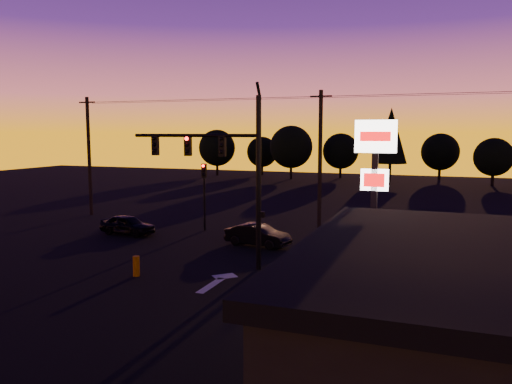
# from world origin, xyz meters

# --- Properties ---
(ground) EXTENTS (120.00, 120.00, 0.00)m
(ground) POSITION_xyz_m (0.00, 0.00, 0.00)
(ground) COLOR black
(ground) RESTS_ON ground
(lane_arrow) EXTENTS (1.20, 3.10, 0.01)m
(lane_arrow) POSITION_xyz_m (0.50, 1.67, 0.01)
(lane_arrow) COLOR beige
(lane_arrow) RESTS_ON ground
(traffic_signal_mast) EXTENTS (6.79, 0.52, 8.58)m
(traffic_signal_mast) POSITION_xyz_m (-0.10, 3.99, 4.94)
(traffic_signal_mast) COLOR black
(traffic_signal_mast) RESTS_ON ground
(secondary_signal) EXTENTS (0.30, 0.31, 4.35)m
(secondary_signal) POSITION_xyz_m (-5.00, 11.49, 2.86)
(secondary_signal) COLOR black
(secondary_signal) RESTS_ON ground
(pylon_sign) EXTENTS (1.50, 0.28, 6.80)m
(pylon_sign) POSITION_xyz_m (7.00, 1.50, 4.91)
(pylon_sign) COLOR black
(pylon_sign) RESTS_ON ground
(utility_pole_0) EXTENTS (1.40, 0.26, 9.00)m
(utility_pole_0) POSITION_xyz_m (-16.00, 14.00, 4.59)
(utility_pole_0) COLOR black
(utility_pole_0) RESTS_ON ground
(utility_pole_1) EXTENTS (1.40, 0.26, 9.00)m
(utility_pole_1) POSITION_xyz_m (2.00, 14.00, 4.59)
(utility_pole_1) COLOR black
(utility_pole_1) RESTS_ON ground
(power_wires) EXTENTS (36.00, 1.22, 0.07)m
(power_wires) POSITION_xyz_m (2.00, 14.00, 8.57)
(power_wires) COLOR black
(power_wires) RESTS_ON ground
(bollard) EXTENTS (0.30, 0.30, 0.90)m
(bollard) POSITION_xyz_m (-3.21, 1.08, 0.45)
(bollard) COLOR #B76E00
(bollard) RESTS_ON ground
(tree_0) EXTENTS (5.36, 5.36, 6.74)m
(tree_0) POSITION_xyz_m (-22.00, 50.00, 4.06)
(tree_0) COLOR black
(tree_0) RESTS_ON ground
(tree_1) EXTENTS (4.54, 4.54, 5.71)m
(tree_1) POSITION_xyz_m (-16.00, 53.00, 3.43)
(tree_1) COLOR black
(tree_1) RESTS_ON ground
(tree_2) EXTENTS (5.77, 5.78, 7.26)m
(tree_2) POSITION_xyz_m (-10.00, 48.00, 4.37)
(tree_2) COLOR black
(tree_2) RESTS_ON ground
(tree_3) EXTENTS (4.95, 4.95, 6.22)m
(tree_3) POSITION_xyz_m (-4.00, 52.00, 3.75)
(tree_3) COLOR black
(tree_3) RESTS_ON ground
(tree_4) EXTENTS (4.18, 4.18, 9.50)m
(tree_4) POSITION_xyz_m (3.00, 49.00, 5.93)
(tree_4) COLOR black
(tree_4) RESTS_ON ground
(tree_5) EXTENTS (4.95, 4.95, 6.22)m
(tree_5) POSITION_xyz_m (9.00, 54.00, 3.75)
(tree_5) COLOR black
(tree_5) RESTS_ON ground
(tree_6) EXTENTS (4.54, 4.54, 5.71)m
(tree_6) POSITION_xyz_m (15.00, 48.00, 3.43)
(tree_6) COLOR black
(tree_6) RESTS_ON ground
(car_left) EXTENTS (3.74, 1.80, 1.23)m
(car_left) POSITION_xyz_m (-8.93, 8.64, 0.62)
(car_left) COLOR black
(car_left) RESTS_ON ground
(car_mid) EXTENTS (3.91, 1.90, 1.23)m
(car_mid) POSITION_xyz_m (-0.22, 8.55, 0.62)
(car_mid) COLOR black
(car_mid) RESTS_ON ground
(car_right) EXTENTS (4.49, 2.30, 1.25)m
(car_right) POSITION_xyz_m (7.64, 8.62, 0.62)
(car_right) COLOR black
(car_right) RESTS_ON ground
(suv_parked) EXTENTS (3.16, 5.56, 1.46)m
(suv_parked) POSITION_xyz_m (10.68, -1.50, 0.73)
(suv_parked) COLOR black
(suv_parked) RESTS_ON ground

